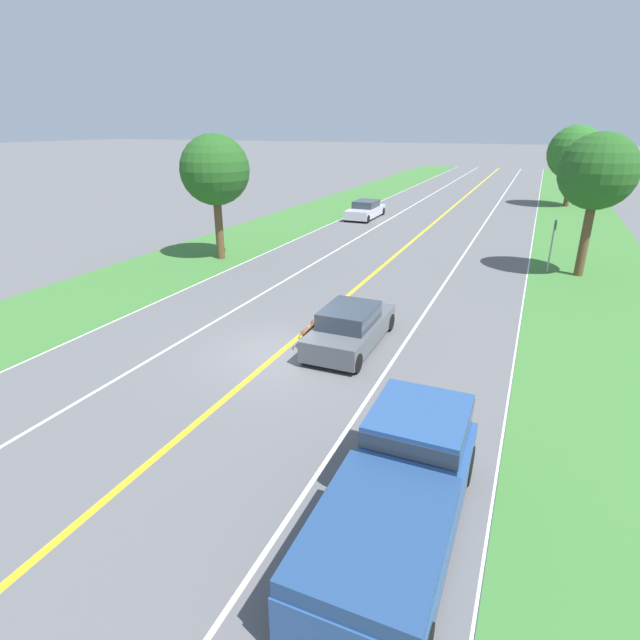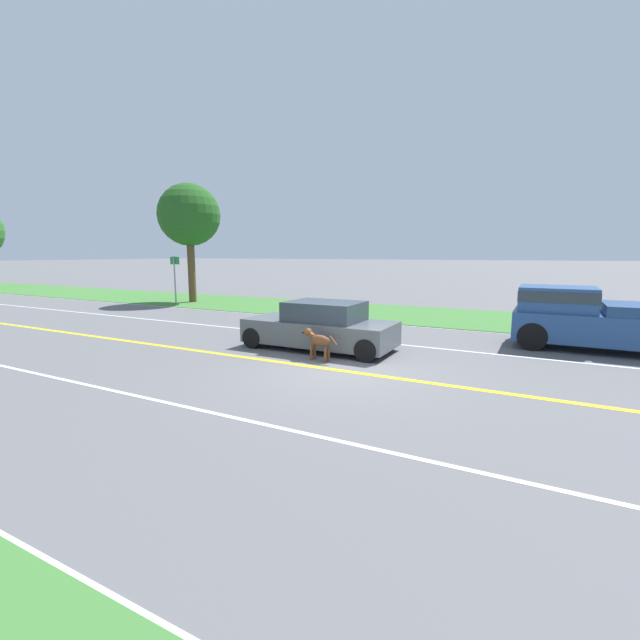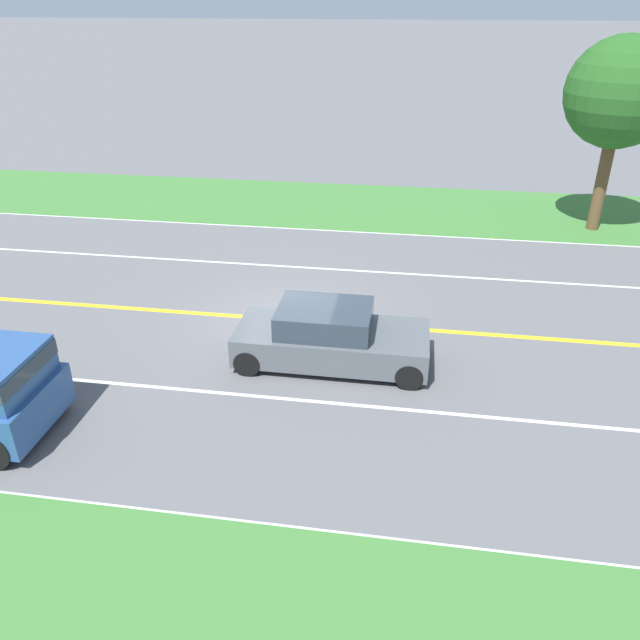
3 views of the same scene
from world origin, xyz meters
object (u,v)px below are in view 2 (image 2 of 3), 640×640
roadside_tree_right_near (189,216)px  ego_car (321,327)px  dog (317,340)px  street_sign (175,274)px  pickup_truck (608,319)px

roadside_tree_right_near → ego_car: bearing=-121.2°
ego_car → roadside_tree_right_near: bearing=58.8°
dog → street_sign: bearing=68.9°
ego_car → dog: ego_car is taller
pickup_truck → dog: bearing=125.5°
street_sign → roadside_tree_right_near: bearing=5.3°
ego_car → street_sign: bearing=63.5°
roadside_tree_right_near → street_sign: (-1.37, -0.13, -3.18)m
pickup_truck → roadside_tree_right_near: (3.77, 19.39, 3.92)m
ego_car → dog: bearing=-156.0°
pickup_truck → roadside_tree_right_near: bearing=79.0°
dog → pickup_truck: bearing=-45.6°
pickup_truck → street_sign: bearing=82.9°
ego_car → pickup_truck: pickup_truck is taller
ego_car → street_sign: (5.97, 11.97, 1.01)m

